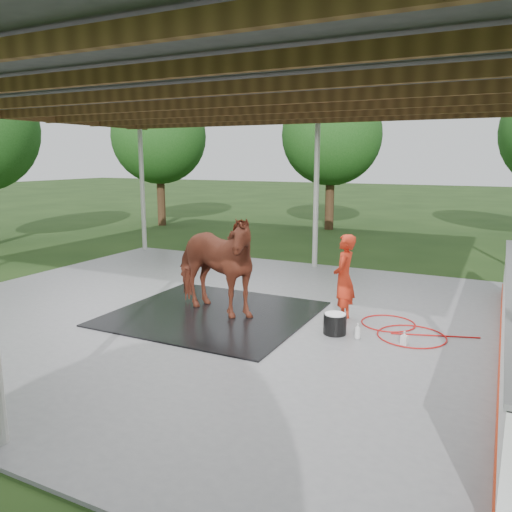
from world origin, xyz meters
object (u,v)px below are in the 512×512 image
at_px(horse, 212,264).
at_px(wash_bucket, 335,323).
at_px(dasher_board, 508,323).
at_px(handler, 344,278).

xyz_separation_m(horse, wash_bucket, (2.35, -0.00, -0.78)).
xyz_separation_m(dasher_board, wash_bucket, (-2.52, -0.09, -0.36)).
distance_m(horse, wash_bucket, 2.48).
bearing_deg(horse, handler, -57.34).
relative_size(dasher_board, handler, 5.13).
height_order(dasher_board, handler, handler).
relative_size(horse, wash_bucket, 5.86).
height_order(dasher_board, horse, horse).
bearing_deg(dasher_board, horse, -178.97).
bearing_deg(horse, dasher_board, -73.99).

